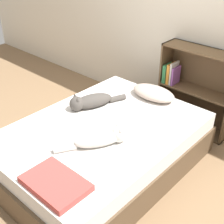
% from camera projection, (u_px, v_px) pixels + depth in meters
% --- Properties ---
extents(ground_plane, '(8.00, 8.00, 0.00)m').
position_uv_depth(ground_plane, '(102.00, 165.00, 3.07)').
color(ground_plane, '#846647').
extents(wall_back, '(8.00, 0.06, 2.50)m').
position_uv_depth(wall_back, '(190.00, 11.00, 3.30)').
color(wall_back, silver).
rests_on(wall_back, ground_plane).
extents(bed, '(1.36, 1.92, 0.45)m').
position_uv_depth(bed, '(102.00, 147.00, 2.96)').
color(bed, brown).
rests_on(bed, ground_plane).
extents(pillow, '(0.49, 0.29, 0.11)m').
position_uv_depth(pillow, '(153.00, 93.00, 3.30)').
color(pillow, '#B29E8E').
rests_on(pillow, bed).
extents(cat_light, '(0.39, 0.57, 0.16)m').
position_uv_depth(cat_light, '(102.00, 138.00, 2.59)').
color(cat_light, beige).
rests_on(cat_light, bed).
extents(cat_dark, '(0.32, 0.58, 0.17)m').
position_uv_depth(cat_dark, '(90.00, 101.00, 3.12)').
color(cat_dark, '#47423D').
rests_on(cat_dark, bed).
extents(bookshelf, '(0.84, 0.26, 0.94)m').
position_uv_depth(bookshelf, '(196.00, 87.00, 3.47)').
color(bookshelf, brown).
rests_on(bookshelf, ground_plane).
extents(blanket_fold, '(0.47, 0.31, 0.05)m').
position_uv_depth(blanket_fold, '(55.00, 183.00, 2.19)').
color(blanket_fold, '#B2423D').
rests_on(blanket_fold, bed).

